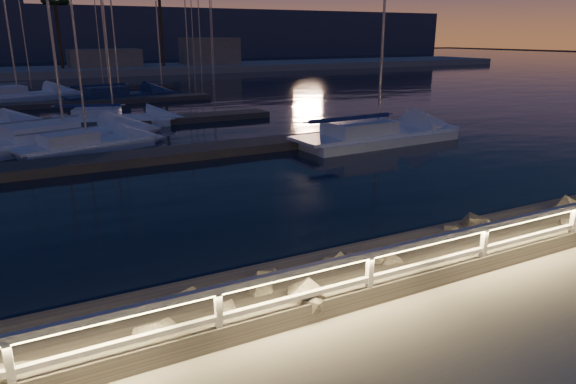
% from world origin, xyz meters
% --- Properties ---
extents(ground, '(400.00, 400.00, 0.00)m').
position_xyz_m(ground, '(0.00, 0.00, 0.00)').
color(ground, '#9F9B90').
rests_on(ground, ground).
extents(harbor_water, '(400.00, 440.00, 0.60)m').
position_xyz_m(harbor_water, '(0.00, 31.22, -0.97)').
color(harbor_water, black).
rests_on(harbor_water, ground).
extents(guard_rail, '(44.11, 0.12, 1.06)m').
position_xyz_m(guard_rail, '(-0.07, -0.00, 0.77)').
color(guard_rail, silver).
rests_on(guard_rail, ground).
extents(riprap, '(37.21, 3.27, 1.41)m').
position_xyz_m(riprap, '(1.14, 1.16, -0.15)').
color(riprap, slate).
rests_on(riprap, ground).
extents(floating_docks, '(22.00, 36.00, 0.40)m').
position_xyz_m(floating_docks, '(0.00, 32.50, -0.40)').
color(floating_docks, '#5E544D').
rests_on(floating_docks, ground).
extents(far_shore, '(160.00, 14.00, 5.20)m').
position_xyz_m(far_shore, '(-0.12, 74.05, 0.29)').
color(far_shore, '#9F9B90').
rests_on(far_shore, ground).
extents(palm_center, '(3.00, 3.00, 9.70)m').
position_xyz_m(palm_center, '(2.00, 73.00, 8.78)').
color(palm_center, '#463420').
rests_on(palm_center, ground).
extents(sailboat_c, '(7.89, 4.41, 12.93)m').
position_xyz_m(sailboat_c, '(0.72, 26.92, -0.19)').
color(sailboat_c, white).
rests_on(sailboat_c, ground).
extents(sailboat_d, '(9.84, 3.45, 16.38)m').
position_xyz_m(sailboat_d, '(12.01, 14.49, -0.14)').
color(sailboat_d, white).
rests_on(sailboat_d, ground).
extents(sailboat_f, '(6.92, 3.73, 11.37)m').
position_xyz_m(sailboat_f, '(-1.80, 19.34, -0.20)').
color(sailboat_f, white).
rests_on(sailboat_f, ground).
extents(sailboat_g, '(9.26, 5.30, 15.19)m').
position_xyz_m(sailboat_g, '(-2.68, 21.50, -0.14)').
color(sailboat_g, white).
rests_on(sailboat_g, ground).
extents(sailboat_k, '(9.75, 5.55, 15.99)m').
position_xyz_m(sailboat_k, '(-4.45, 43.50, -0.13)').
color(sailboat_k, white).
rests_on(sailboat_k, ground).
extents(sailboat_l, '(9.51, 4.59, 15.51)m').
position_xyz_m(sailboat_l, '(3.40, 39.89, -0.16)').
color(sailboat_l, navy).
rests_on(sailboat_l, ground).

